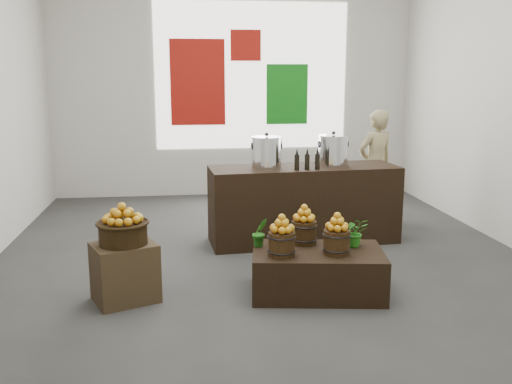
{
  "coord_description": "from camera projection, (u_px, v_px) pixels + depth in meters",
  "views": [
    {
      "loc": [
        -0.86,
        -6.15,
        2.04
      ],
      "look_at": [
        -0.12,
        -0.4,
        0.84
      ],
      "focal_mm": 40.0,
      "sensor_mm": 36.0,
      "label": 1
    }
  ],
  "objects": [
    {
      "name": "shopper",
      "position": [
        375.0,
        165.0,
        8.05
      ],
      "size": [
        0.66,
        0.54,
        1.56
      ],
      "primitive_type": "imported",
      "rotation": [
        0.0,
        0.0,
        3.49
      ],
      "color": "#93855A",
      "rests_on": "ground"
    },
    {
      "name": "herb_garnish_right",
      "position": [
        354.0,
        232.0,
        5.44
      ],
      "size": [
        0.26,
        0.23,
        0.28
      ],
      "primitive_type": "imported",
      "rotation": [
        0.0,
        0.0,
        -0.04
      ],
      "color": "#206C16",
      "rests_on": "display_table"
    },
    {
      "name": "deco_red_left",
      "position": [
        198.0,
        82.0,
        9.4
      ],
      "size": [
        0.9,
        0.04,
        1.4
      ],
      "primitive_type": "cube",
      "color": "maroon",
      "rests_on": "back_wall"
    },
    {
      "name": "deco_red_upper",
      "position": [
        246.0,
        45.0,
        9.38
      ],
      "size": [
        0.5,
        0.04,
        0.5
      ],
      "primitive_type": "cube",
      "color": "maroon",
      "rests_on": "back_wall"
    },
    {
      "name": "stock_pot_left",
      "position": [
        267.0,
        153.0,
        6.79
      ],
      "size": [
        0.35,
        0.35,
        0.35
      ],
      "primitive_type": "cylinder",
      "color": "silver",
      "rests_on": "counter"
    },
    {
      "name": "wicker_basket",
      "position": [
        123.0,
        233.0,
        5.11
      ],
      "size": [
        0.43,
        0.43,
        0.2
      ],
      "primitive_type": "cylinder",
      "color": "black",
      "rests_on": "crate"
    },
    {
      "name": "herb_garnish_left",
      "position": [
        260.0,
        232.0,
        5.44
      ],
      "size": [
        0.19,
        0.17,
        0.28
      ],
      "primitive_type": "imported",
      "rotation": [
        0.0,
        0.0,
        0.37
      ],
      "color": "#206C16",
      "rests_on": "display_table"
    },
    {
      "name": "counter",
      "position": [
        303.0,
        204.0,
        7.01
      ],
      "size": [
        2.34,
        0.89,
        0.94
      ],
      "primitive_type": "cube",
      "rotation": [
        0.0,
        0.0,
        0.07
      ],
      "color": "black",
      "rests_on": "ground"
    },
    {
      "name": "apples_in_bucket_front_right",
      "position": [
        337.0,
        222.0,
        5.17
      ],
      "size": [
        0.18,
        0.18,
        0.16
      ],
      "primitive_type": null,
      "color": "#931F04",
      "rests_on": "apple_bucket_front_right"
    },
    {
      "name": "apple_bucket_front_right",
      "position": [
        337.0,
        242.0,
        5.21
      ],
      "size": [
        0.24,
        0.24,
        0.22
      ],
      "primitive_type": "cylinder",
      "color": "#38230F",
      "rests_on": "display_table"
    },
    {
      "name": "back_wall",
      "position": [
        234.0,
        76.0,
        9.49
      ],
      "size": [
        6.0,
        0.04,
        4.0
      ],
      "primitive_type": "cube",
      "color": "beige",
      "rests_on": "ground"
    },
    {
      "name": "apples_in_bucket_front_left",
      "position": [
        282.0,
        223.0,
        5.11
      ],
      "size": [
        0.18,
        0.18,
        0.16
      ],
      "primitive_type": null,
      "color": "#931F04",
      "rests_on": "apple_bucket_front_left"
    },
    {
      "name": "apple_bucket_front_left",
      "position": [
        282.0,
        244.0,
        5.15
      ],
      "size": [
        0.24,
        0.24,
        0.22
      ],
      "primitive_type": "cylinder",
      "color": "#38230F",
      "rests_on": "display_table"
    },
    {
      "name": "display_table",
      "position": [
        318.0,
        272.0,
        5.37
      ],
      "size": [
        1.31,
        0.92,
        0.42
      ],
      "primitive_type": "cube",
      "rotation": [
        0.0,
        0.0,
        -0.15
      ],
      "color": "black",
      "rests_on": "ground"
    },
    {
      "name": "stock_pot_center",
      "position": [
        333.0,
        151.0,
        6.95
      ],
      "size": [
        0.35,
        0.35,
        0.35
      ],
      "primitive_type": "cylinder",
      "color": "silver",
      "rests_on": "counter"
    },
    {
      "name": "ground",
      "position": [
        262.0,
        256.0,
        6.49
      ],
      "size": [
        7.0,
        7.0,
        0.0
      ],
      "primitive_type": "plane",
      "color": "#363533",
      "rests_on": "ground"
    },
    {
      "name": "apple_bucket_rear",
      "position": [
        304.0,
        232.0,
        5.53
      ],
      "size": [
        0.24,
        0.24,
        0.22
      ],
      "primitive_type": "cylinder",
      "color": "#38230F",
      "rests_on": "display_table"
    },
    {
      "name": "crate",
      "position": [
        125.0,
        272.0,
        5.18
      ],
      "size": [
        0.67,
        0.62,
        0.54
      ],
      "primitive_type": "cube",
      "rotation": [
        0.0,
        0.0,
        0.4
      ],
      "color": "#473921",
      "rests_on": "ground"
    },
    {
      "name": "oil_cruets",
      "position": [
        310.0,
        159.0,
        6.67
      ],
      "size": [
        0.25,
        0.08,
        0.26
      ],
      "primitive_type": null,
      "rotation": [
        0.0,
        0.0,
        0.07
      ],
      "color": "black",
      "rests_on": "counter"
    },
    {
      "name": "deco_green_right",
      "position": [
        287.0,
        94.0,
        9.63
      ],
      "size": [
        0.7,
        0.04,
        1.0
      ],
      "primitive_type": "cube",
      "color": "#116D14",
      "rests_on": "back_wall"
    },
    {
      "name": "back_opening",
      "position": [
        252.0,
        76.0,
        9.5
      ],
      "size": [
        3.2,
        0.02,
        2.4
      ],
      "primitive_type": "cube",
      "color": "white",
      "rests_on": "back_wall"
    },
    {
      "name": "apples_in_bucket_rear",
      "position": [
        304.0,
        213.0,
        5.49
      ],
      "size": [
        0.18,
        0.18,
        0.16
      ],
      "primitive_type": null,
      "color": "#931F04",
      "rests_on": "apple_bucket_rear"
    },
    {
      "name": "apples_in_basket",
      "position": [
        122.0,
        213.0,
        5.07
      ],
      "size": [
        0.34,
        0.34,
        0.18
      ],
      "primitive_type": null,
      "color": "#931F04",
      "rests_on": "wicker_basket"
    }
  ]
}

